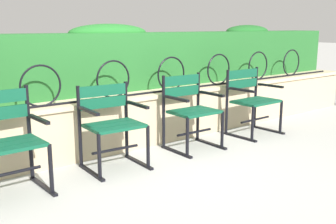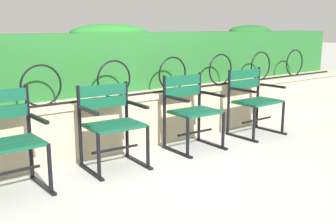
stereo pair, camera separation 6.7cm
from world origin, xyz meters
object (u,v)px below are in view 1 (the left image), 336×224
(park_chair_centre_right, at_px, (190,109))
(park_chair_rightmost, at_px, (251,99))
(park_chair_centre_left, at_px, (111,123))
(park_chair_leftmost, at_px, (1,140))

(park_chair_centre_right, height_order, park_chair_rightmost, same)
(park_chair_centre_left, height_order, park_chair_centre_right, park_chair_centre_right)
(park_chair_centre_left, bearing_deg, park_chair_leftmost, -178.43)
(park_chair_centre_left, relative_size, park_chair_rightmost, 0.97)
(park_chair_leftmost, height_order, park_chair_centre_left, park_chair_leftmost)
(park_chair_leftmost, xyz_separation_m, park_chair_centre_right, (2.12, 0.03, -0.01))
(park_chair_centre_left, xyz_separation_m, park_chair_rightmost, (2.11, -0.01, 0.01))
(park_chair_centre_left, height_order, park_chair_rightmost, park_chair_rightmost)
(park_chair_leftmost, relative_size, park_chair_centre_left, 1.07)
(park_chair_rightmost, bearing_deg, park_chair_centre_left, 179.67)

